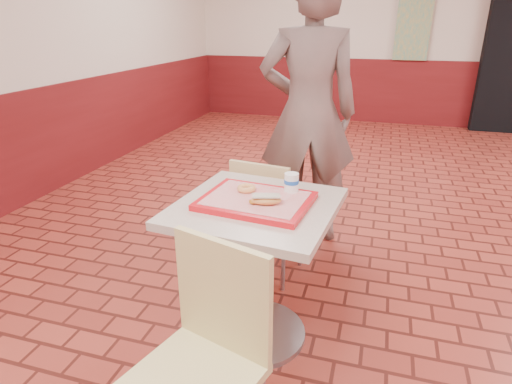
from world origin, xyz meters
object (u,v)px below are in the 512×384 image
(customer, at_px, (308,113))
(chair_main_back, at_px, (266,214))
(chair_main_front, at_px, (205,350))
(serving_tray, at_px, (256,201))
(paper_cup, at_px, (291,182))
(long_john_donut, at_px, (265,200))
(main_table, at_px, (256,250))
(ring_donut, at_px, (246,188))

(customer, bearing_deg, chair_main_back, 63.93)
(chair_main_front, relative_size, serving_tray, 1.75)
(chair_main_back, height_order, customer, customer)
(customer, distance_m, paper_cup, 1.11)
(chair_main_front, xyz_separation_m, long_john_donut, (0.05, 0.63, 0.33))
(main_table, xyz_separation_m, customer, (0.02, 1.23, 0.44))
(main_table, height_order, chair_main_back, chair_main_back)
(main_table, relative_size, long_john_donut, 5.01)
(chair_main_back, distance_m, serving_tray, 0.66)
(main_table, height_order, customer, customer)
(paper_cup, bearing_deg, chair_main_front, -98.64)
(ring_donut, bearing_deg, long_john_donut, -43.86)
(long_john_donut, bearing_deg, ring_donut, 136.14)
(long_john_donut, bearing_deg, customer, 91.71)
(customer, bearing_deg, ring_donut, 70.15)
(ring_donut, distance_m, long_john_donut, 0.18)
(ring_donut, bearing_deg, chair_main_front, -83.55)
(chair_main_back, bearing_deg, main_table, 108.87)
(chair_main_back, bearing_deg, ring_donut, 102.41)
(main_table, distance_m, chair_main_back, 0.57)
(serving_tray, distance_m, ring_donut, 0.10)
(chair_main_front, height_order, paper_cup, paper_cup)
(chair_main_back, bearing_deg, paper_cup, 128.23)
(main_table, relative_size, serving_tray, 1.53)
(chair_main_back, bearing_deg, chair_main_front, 103.86)
(customer, distance_m, serving_tray, 1.24)
(chair_main_back, xyz_separation_m, long_john_donut, (0.17, -0.62, 0.37))
(main_table, bearing_deg, serving_tray, 0.00)
(paper_cup, bearing_deg, customer, 96.08)
(serving_tray, bearing_deg, customer, 88.87)
(serving_tray, bearing_deg, main_table, 180.00)
(ring_donut, xyz_separation_m, long_john_donut, (0.13, -0.13, 0.01))
(serving_tray, xyz_separation_m, paper_cup, (0.14, 0.13, 0.06))
(chair_main_front, distance_m, customer, 1.97)
(main_table, distance_m, paper_cup, 0.38)
(ring_donut, bearing_deg, main_table, -43.90)
(customer, height_order, paper_cup, customer)
(chair_main_back, bearing_deg, customer, -92.44)
(chair_main_front, distance_m, long_john_donut, 0.71)
(chair_main_back, xyz_separation_m, paper_cup, (0.24, -0.43, 0.39))
(chair_main_front, height_order, chair_main_back, chair_main_front)
(chair_main_front, relative_size, ring_donut, 9.63)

